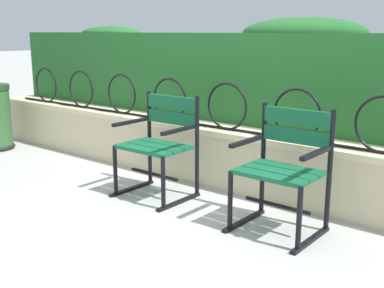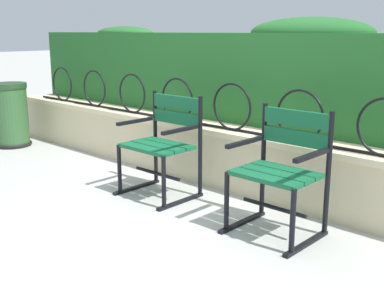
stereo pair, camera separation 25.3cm
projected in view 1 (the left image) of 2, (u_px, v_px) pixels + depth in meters
ground_plane at (186, 214)px, 3.76m from camera, size 60.00×60.00×0.00m
stone_wall at (243, 160)px, 4.30m from camera, size 7.13×0.41×0.54m
iron_arch_fence at (228, 109)px, 4.21m from camera, size 6.59×0.02×0.42m
hedge_row at (273, 75)px, 4.44m from camera, size 6.99×0.52×0.97m
park_chair_left at (160, 142)px, 4.11m from camera, size 0.60×0.52×0.87m
park_chair_right at (284, 166)px, 3.38m from camera, size 0.58×0.52×0.88m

